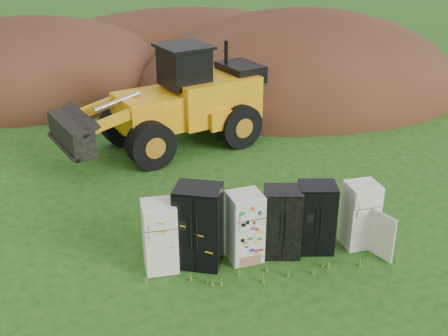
# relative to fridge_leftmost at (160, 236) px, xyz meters

# --- Properties ---
(ground) EXTENTS (120.00, 120.00, 0.00)m
(ground) POSITION_rel_fridge_leftmost_xyz_m (2.40, 0.04, -0.82)
(ground) COLOR #1D4612
(ground) RESTS_ON ground
(fridge_leftmost) EXTENTS (0.74, 0.71, 1.65)m
(fridge_leftmost) POSITION_rel_fridge_leftmost_xyz_m (0.00, 0.00, 0.00)
(fridge_leftmost) COLOR white
(fridge_leftmost) RESTS_ON ground
(fridge_black_side) EXTENTS (1.23, 1.12, 1.93)m
(fridge_black_side) POSITION_rel_fridge_leftmost_xyz_m (0.87, 0.03, 0.14)
(fridge_black_side) COLOR black
(fridge_black_side) RESTS_ON ground
(fridge_sticker) EXTENTS (0.83, 0.78, 1.67)m
(fridge_sticker) POSITION_rel_fridge_leftmost_xyz_m (1.93, -0.00, 0.01)
(fridge_sticker) COLOR white
(fridge_sticker) RESTS_ON ground
(fridge_dark_mid) EXTENTS (0.99, 0.87, 1.68)m
(fridge_dark_mid) POSITION_rel_fridge_leftmost_xyz_m (2.83, 0.03, 0.02)
(fridge_dark_mid) COLOR black
(fridge_dark_mid) RESTS_ON ground
(fridge_black_right) EXTENTS (0.97, 0.85, 1.70)m
(fridge_black_right) POSITION_rel_fridge_leftmost_xyz_m (3.65, 0.05, 0.03)
(fridge_black_right) COLOR black
(fridge_black_right) RESTS_ON ground
(fridge_open_door) EXTENTS (0.77, 0.71, 1.61)m
(fridge_open_door) POSITION_rel_fridge_leftmost_xyz_m (4.76, 0.04, -0.02)
(fridge_open_door) COLOR white
(fridge_open_door) RESTS_ON ground
(wheel_loader) EXTENTS (7.69, 5.18, 3.45)m
(wheel_loader) POSITION_rel_fridge_leftmost_xyz_m (0.82, 6.95, 0.90)
(wheel_loader) COLOR #EBAB0F
(wheel_loader) RESTS_ON ground
(dirt_mound_right) EXTENTS (14.52, 10.65, 7.30)m
(dirt_mound_right) POSITION_rel_fridge_leftmost_xyz_m (7.36, 12.25, -0.82)
(dirt_mound_right) COLOR #412315
(dirt_mound_right) RESTS_ON ground
(dirt_mound_left) EXTENTS (14.05, 10.54, 6.36)m
(dirt_mound_left) POSITION_rel_fridge_leftmost_xyz_m (-4.39, 15.42, -0.82)
(dirt_mound_left) COLOR #412315
(dirt_mound_left) RESTS_ON ground
(dirt_mound_back) EXTENTS (17.62, 11.75, 5.62)m
(dirt_mound_back) POSITION_rel_fridge_leftmost_xyz_m (3.15, 18.60, -0.82)
(dirt_mound_back) COLOR #412315
(dirt_mound_back) RESTS_ON ground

